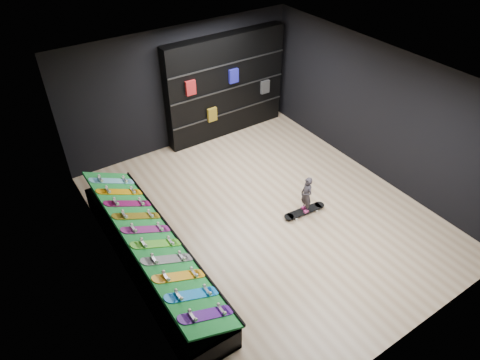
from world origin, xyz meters
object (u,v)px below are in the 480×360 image
floor_skateboard (304,212)px  child (306,201)px  back_shelving (225,86)px  display_rack (152,257)px

floor_skateboard → child: (0.00, 0.00, 0.29)m
floor_skateboard → child: bearing=0.0°
child → back_shelving: bearing=-177.9°
display_rack → child: size_ratio=9.03×
display_rack → back_shelving: (3.69, 3.32, 1.07)m
display_rack → back_shelving: 5.08m
back_shelving → floor_skateboard: bearing=-96.6°
floor_skateboard → child: size_ratio=1.97×
display_rack → back_shelving: size_ratio=1.37×
back_shelving → floor_skateboard: (-0.43, -3.75, -1.27)m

